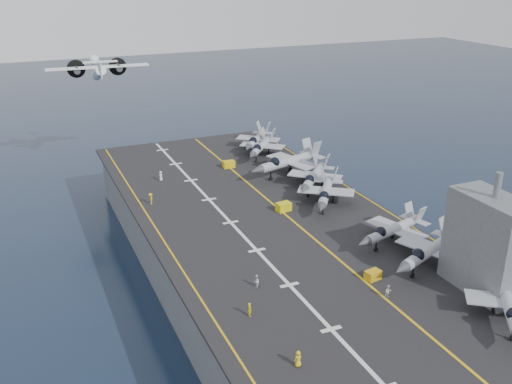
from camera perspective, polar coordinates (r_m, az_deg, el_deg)
name	(u,v)px	position (r m, az deg, el deg)	size (l,w,h in m)	color
ground	(266,274)	(94.15, 0.98, -8.20)	(500.00, 500.00, 0.00)	#142135
hull	(266,247)	(91.76, 1.00, -5.50)	(36.00, 90.00, 10.00)	#56595E
flight_deck	(266,217)	(89.49, 1.03, -2.54)	(38.00, 92.00, 0.40)	black
foul_line	(283,213)	(90.59, 2.75, -2.09)	(0.35, 90.00, 0.02)	gold
landing_centerline	(231,222)	(87.29, -2.56, -3.05)	(0.50, 90.00, 0.02)	silver
deck_edge_port	(160,235)	(84.39, -9.56, -4.27)	(0.25, 90.00, 0.02)	gold
deck_edge_stbd	(366,198)	(97.97, 10.92, -0.59)	(0.25, 90.00, 0.02)	gold
island_superstructure	(490,233)	(72.14, 22.34, -3.80)	(5.00, 10.00, 15.00)	#56595E
fighter_jet_0	(508,303)	(69.18, 23.92, -10.08)	(14.88, 15.85, 4.58)	#9BA1AA
fighter_jet_1	(430,249)	(77.25, 17.03, -5.51)	(16.77, 14.08, 4.96)	gray
fighter_jet_2	(394,229)	(82.21, 13.60, -3.58)	(15.14, 12.16, 4.58)	#96A0A7
fighter_jet_4	(326,191)	(93.32, 6.99, 0.08)	(15.52, 16.56, 4.79)	#949BA3
fighter_jet_5	(314,176)	(99.91, 5.82, 1.64)	(16.42, 16.63, 4.87)	gray
fighter_jet_6	(289,161)	(106.18, 3.32, 3.16)	(18.62, 14.97, 5.63)	#929AA0
fighter_jet_7	(261,145)	(116.60, 0.55, 4.68)	(15.70, 16.19, 4.71)	gray
fighter_jet_8	(257,139)	(121.29, 0.11, 5.37)	(15.86, 16.44, 4.78)	#A2ABB2
tow_cart_a	(373,275)	(73.40, 11.61, -8.13)	(2.16, 1.61, 1.18)	#C59512
tow_cart_b	(284,207)	(91.16, 2.78, -1.48)	(2.46, 1.78, 1.37)	#CEC20F
tow_cart_c	(229,164)	(110.72, -2.74, 2.79)	(2.26, 1.52, 1.33)	gold
crew_0	(298,359)	(58.10, 4.24, -16.29)	(1.16, 0.88, 1.74)	yellow
crew_1	(250,309)	(64.98, -0.64, -11.66)	(0.69, 1.02, 1.68)	yellow
crew_2	(256,281)	(70.22, 0.03, -8.90)	(1.15, 1.15, 1.63)	silver
crew_3	(151,199)	(95.11, -10.49, -0.66)	(0.77, 1.14, 1.87)	yellow
crew_5	(161,176)	(105.01, -9.49, 1.58)	(1.18, 1.33, 1.85)	silver
crew_7	(388,291)	(69.95, 13.08, -9.66)	(0.98, 0.66, 1.63)	silver
transport_plane	(99,73)	(138.55, -15.47, 11.40)	(23.95, 17.09, 5.44)	silver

